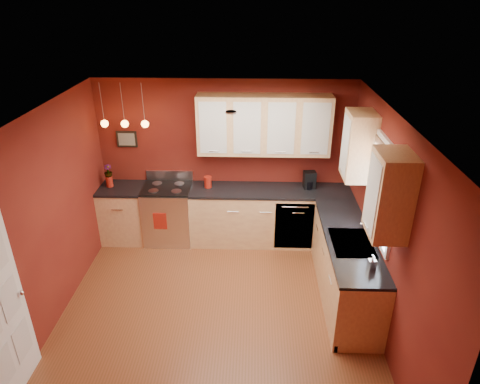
{
  "coord_description": "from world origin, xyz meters",
  "views": [
    {
      "loc": [
        0.46,
        -4.27,
        3.85
      ],
      "look_at": [
        0.27,
        1.0,
        1.28
      ],
      "focal_mm": 32.0,
      "sensor_mm": 36.0,
      "label": 1
    }
  ],
  "objects_px": {
    "sink": "(352,244)",
    "red_canister": "(208,182)",
    "gas_range": "(169,213)",
    "coffee_maker": "(309,181)",
    "soap_pump": "(372,262)"
  },
  "relations": [
    {
      "from": "sink",
      "to": "soap_pump",
      "type": "height_order",
      "value": "sink"
    },
    {
      "from": "sink",
      "to": "red_canister",
      "type": "distance_m",
      "value": 2.5
    },
    {
      "from": "sink",
      "to": "soap_pump",
      "type": "bearing_deg",
      "value": -79.19
    },
    {
      "from": "red_canister",
      "to": "coffee_maker",
      "type": "xyz_separation_m",
      "value": [
        1.6,
        0.04,
        0.03
      ]
    },
    {
      "from": "coffee_maker",
      "to": "soap_pump",
      "type": "distance_m",
      "value": 2.19
    },
    {
      "from": "sink",
      "to": "soap_pump",
      "type": "distance_m",
      "value": 0.57
    },
    {
      "from": "gas_range",
      "to": "coffee_maker",
      "type": "bearing_deg",
      "value": 2.2
    },
    {
      "from": "red_canister",
      "to": "coffee_maker",
      "type": "height_order",
      "value": "coffee_maker"
    },
    {
      "from": "soap_pump",
      "to": "sink",
      "type": "bearing_deg",
      "value": 100.81
    },
    {
      "from": "sink",
      "to": "gas_range",
      "type": "bearing_deg",
      "value": 150.22
    },
    {
      "from": "sink",
      "to": "red_canister",
      "type": "height_order",
      "value": "sink"
    },
    {
      "from": "red_canister",
      "to": "soap_pump",
      "type": "xyz_separation_m",
      "value": [
        2.07,
        -2.1,
        -0.0
      ]
    },
    {
      "from": "gas_range",
      "to": "red_canister",
      "type": "relative_size",
      "value": 6.03
    },
    {
      "from": "sink",
      "to": "red_canister",
      "type": "relative_size",
      "value": 3.8
    },
    {
      "from": "sink",
      "to": "soap_pump",
      "type": "relative_size",
      "value": 3.76
    }
  ]
}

